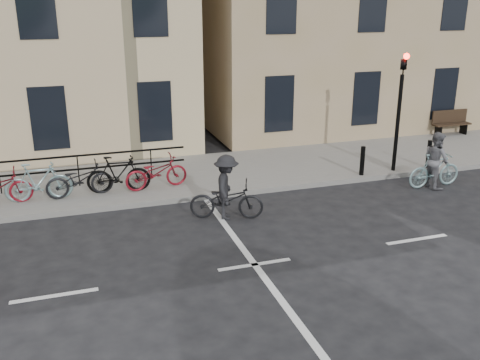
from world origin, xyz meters
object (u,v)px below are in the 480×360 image
object	(u,v)px
bench	(451,121)
cyclist_dark	(226,194)
cyclist_grey	(435,165)
traffic_light	(400,98)

from	to	relation	value
bench	cyclist_dark	world-z (taller)	cyclist_dark
bench	cyclist_grey	size ratio (longest dim) A/B	0.93
bench	cyclist_grey	world-z (taller)	cyclist_grey
cyclist_dark	bench	bearing A→B (deg)	-45.49
traffic_light	bench	size ratio (longest dim) A/B	2.44
cyclist_grey	cyclist_dark	distance (m)	6.52
cyclist_dark	cyclist_grey	bearing A→B (deg)	-67.51
traffic_light	cyclist_dark	world-z (taller)	traffic_light
cyclist_grey	traffic_light	bearing A→B (deg)	19.06
bench	cyclist_grey	xyz separation A→B (m)	(-4.32, -4.74, 0.00)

